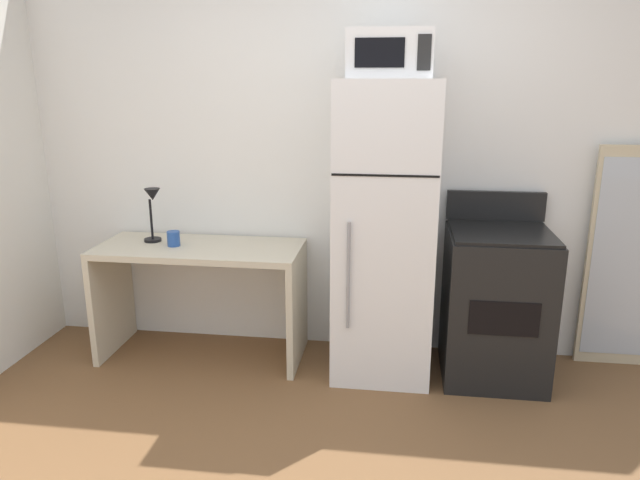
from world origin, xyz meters
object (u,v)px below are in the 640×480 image
at_px(desk, 201,278).
at_px(leaning_mirror, 623,259).
at_px(desk_lamp, 152,206).
at_px(refrigerator, 385,232).
at_px(oven_range, 495,303).
at_px(microwave, 390,54).
at_px(coffee_mug, 174,239).

xyz_separation_m(desk, leaning_mirror, (2.63, 0.24, 0.17)).
bearing_deg(desk_lamp, desk, -9.49).
bearing_deg(desk_lamp, leaning_mirror, 3.58).
xyz_separation_m(desk, refrigerator, (1.17, -0.02, 0.35)).
distance_m(desk_lamp, oven_range, 2.22).
relative_size(desk_lamp, refrigerator, 0.20).
relative_size(desk, oven_range, 1.18).
distance_m(desk_lamp, microwave, 1.75).
distance_m(desk, refrigerator, 1.22).
distance_m(desk_lamp, coffee_mug, 0.26).
height_order(refrigerator, leaning_mirror, refrigerator).
height_order(desk, oven_range, oven_range).
height_order(refrigerator, microwave, microwave).
distance_m(coffee_mug, leaning_mirror, 2.81).
relative_size(desk, desk_lamp, 3.68).
distance_m(coffee_mug, microwave, 1.73).
height_order(coffee_mug, leaning_mirror, leaning_mirror).
height_order(oven_range, leaning_mirror, leaning_mirror).
bearing_deg(oven_range, leaning_mirror, 17.95).
bearing_deg(oven_range, refrigerator, -179.47).
bearing_deg(microwave, refrigerator, 90.33).
bearing_deg(microwave, coffee_mug, 178.83).
bearing_deg(refrigerator, desk_lamp, 177.03).
bearing_deg(refrigerator, microwave, -89.67).
bearing_deg(oven_range, desk, 179.44).
bearing_deg(refrigerator, coffee_mug, 179.74).
height_order(coffee_mug, refrigerator, refrigerator).
relative_size(microwave, oven_range, 0.42).
bearing_deg(coffee_mug, desk_lamp, 155.47).
xyz_separation_m(desk, coffee_mug, (-0.16, -0.02, 0.26)).
relative_size(desk_lamp, leaning_mirror, 0.25).
bearing_deg(refrigerator, oven_range, 0.53).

